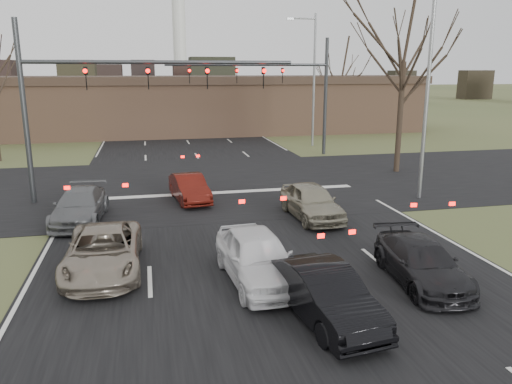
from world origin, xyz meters
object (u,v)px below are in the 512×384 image
at_px(mast_arm_near, 101,88).
at_px(car_silver_ahead, 311,201).
at_px(car_white_sedan, 257,256).
at_px(building, 202,104).
at_px(streetlight_right_near, 425,76).
at_px(streetlight_right_far, 312,74).
at_px(car_silver_suv, 103,251).
at_px(car_charcoal_sedan, 421,262).
at_px(car_grey_ahead, 80,206).
at_px(car_red_ahead, 190,188).
at_px(mast_arm_far, 287,83).
at_px(car_black_hatch, 325,294).

distance_m(mast_arm_near, car_silver_ahead, 10.57).
bearing_deg(car_white_sedan, building, 81.95).
bearing_deg(streetlight_right_near, building, 103.69).
xyz_separation_m(streetlight_right_far, car_silver_suv, (-14.13, -22.95, -4.94)).
height_order(car_charcoal_sedan, car_silver_ahead, car_silver_ahead).
xyz_separation_m(mast_arm_near, car_grey_ahead, (-0.86, -3.45, -4.43)).
relative_size(building, car_red_ahead, 11.47).
distance_m(mast_arm_far, car_black_hatch, 24.22).
distance_m(car_grey_ahead, car_red_ahead, 5.05).
xyz_separation_m(streetlight_right_far, car_silver_ahead, (-6.32, -19.00, -4.88)).
distance_m(mast_arm_far, streetlight_right_far, 5.12).
height_order(car_silver_suv, car_grey_ahead, car_silver_suv).
height_order(building, car_grey_ahead, building).
xyz_separation_m(mast_arm_near, car_silver_suv, (0.42, -8.95, -4.42)).
distance_m(mast_arm_near, car_red_ahead, 5.89).
xyz_separation_m(mast_arm_near, car_white_sedan, (4.73, -10.60, -4.33)).
bearing_deg(mast_arm_near, building, 73.87).
bearing_deg(car_charcoal_sedan, mast_arm_near, 133.81).
relative_size(mast_arm_far, car_silver_suv, 2.38).
bearing_deg(streetlight_right_far, streetlight_right_near, -91.68).
bearing_deg(car_red_ahead, streetlight_right_far, 47.01).
height_order(mast_arm_far, car_charcoal_sedan, mast_arm_far).
height_order(streetlight_right_near, streetlight_right_far, same).
height_order(streetlight_right_near, car_silver_suv, streetlight_right_near).
bearing_deg(mast_arm_far, streetlight_right_far, 51.89).
relative_size(mast_arm_near, car_silver_suv, 2.59).
xyz_separation_m(streetlight_right_far, car_charcoal_sedan, (-5.32, -25.68, -4.99)).
relative_size(building, streetlight_right_far, 4.24).
height_order(streetlight_right_near, car_black_hatch, streetlight_right_near).
bearing_deg(mast_arm_near, car_silver_ahead, -31.27).
bearing_deg(streetlight_right_far, mast_arm_far, -128.11).
xyz_separation_m(car_silver_suv, car_black_hatch, (5.39, -4.21, 0.01)).
height_order(building, car_black_hatch, building).
height_order(mast_arm_near, car_white_sedan, mast_arm_near).
bearing_deg(streetlight_right_near, car_silver_suv, -156.42).
relative_size(car_silver_suv, car_red_ahead, 1.27).
height_order(mast_arm_near, car_red_ahead, mast_arm_near).
distance_m(car_silver_suv, car_white_sedan, 4.61).
bearing_deg(car_grey_ahead, mast_arm_near, 80.39).
height_order(streetlight_right_near, car_silver_ahead, streetlight_right_near).
relative_size(building, car_charcoal_sedan, 10.29).
xyz_separation_m(car_white_sedan, car_silver_ahead, (3.50, 5.60, -0.04)).
xyz_separation_m(mast_arm_far, streetlight_right_far, (3.14, 4.00, 0.57)).
bearing_deg(car_white_sedan, car_grey_ahead, 123.99).
distance_m(building, mast_arm_far, 15.75).
distance_m(streetlight_right_near, car_red_ahead, 11.66).
relative_size(car_white_sedan, car_silver_ahead, 1.05).
relative_size(mast_arm_far, car_white_sedan, 2.56).
xyz_separation_m(streetlight_right_near, car_white_sedan, (-9.32, -7.60, -4.84)).
xyz_separation_m(building, mast_arm_near, (-7.23, -25.00, 2.41)).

